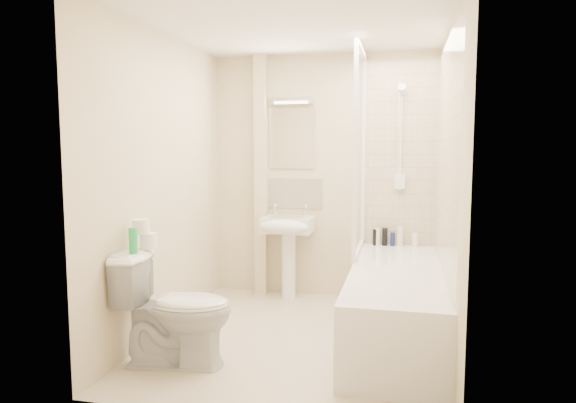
# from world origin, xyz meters

# --- Properties ---
(floor) EXTENTS (2.50, 2.50, 0.00)m
(floor) POSITION_xyz_m (0.00, 0.00, 0.00)
(floor) COLOR beige
(floor) RESTS_ON ground
(wall_back) EXTENTS (2.20, 0.02, 2.40)m
(wall_back) POSITION_xyz_m (0.00, 1.25, 1.20)
(wall_back) COLOR beige
(wall_back) RESTS_ON ground
(wall_left) EXTENTS (0.02, 2.50, 2.40)m
(wall_left) POSITION_xyz_m (-1.10, 0.00, 1.20)
(wall_left) COLOR beige
(wall_left) RESTS_ON ground
(wall_right) EXTENTS (0.02, 2.50, 2.40)m
(wall_right) POSITION_xyz_m (1.10, 0.00, 1.20)
(wall_right) COLOR beige
(wall_right) RESTS_ON ground
(ceiling) EXTENTS (2.20, 2.50, 0.02)m
(ceiling) POSITION_xyz_m (0.00, 0.00, 2.40)
(ceiling) COLOR white
(ceiling) RESTS_ON wall_back
(tile_back) EXTENTS (0.70, 0.01, 1.75)m
(tile_back) POSITION_xyz_m (0.75, 1.24, 1.42)
(tile_back) COLOR beige
(tile_back) RESTS_ON wall_back
(tile_right) EXTENTS (0.01, 2.10, 1.75)m
(tile_right) POSITION_xyz_m (1.09, 0.20, 1.42)
(tile_right) COLOR beige
(tile_right) RESTS_ON wall_right
(pipe_boxing) EXTENTS (0.12, 0.12, 2.40)m
(pipe_boxing) POSITION_xyz_m (-0.62, 1.19, 1.20)
(pipe_boxing) COLOR beige
(pipe_boxing) RESTS_ON ground
(splashback) EXTENTS (0.60, 0.02, 0.30)m
(splashback) POSITION_xyz_m (-0.31, 1.24, 1.03)
(splashback) COLOR beige
(splashback) RESTS_ON wall_back
(mirror) EXTENTS (0.46, 0.01, 0.60)m
(mirror) POSITION_xyz_m (-0.31, 1.24, 1.58)
(mirror) COLOR white
(mirror) RESTS_ON wall_back
(strip_light) EXTENTS (0.42, 0.07, 0.07)m
(strip_light) POSITION_xyz_m (-0.31, 1.22, 1.95)
(strip_light) COLOR silver
(strip_light) RESTS_ON wall_back
(bathtub) EXTENTS (0.70, 2.10, 0.55)m
(bathtub) POSITION_xyz_m (0.75, 0.20, 0.29)
(bathtub) COLOR white
(bathtub) RESTS_ON ground
(shower_screen) EXTENTS (0.04, 0.92, 1.80)m
(shower_screen) POSITION_xyz_m (0.40, 0.80, 1.45)
(shower_screen) COLOR white
(shower_screen) RESTS_ON bathtub
(shower_fixture) EXTENTS (0.10, 0.16, 0.99)m
(shower_fixture) POSITION_xyz_m (0.75, 1.19, 1.55)
(shower_fixture) COLOR white
(shower_fixture) RESTS_ON wall_back
(pedestal_sink) EXTENTS (0.48, 0.46, 0.93)m
(pedestal_sink) POSITION_xyz_m (-0.31, 1.01, 0.65)
(pedestal_sink) COLOR white
(pedestal_sink) RESTS_ON ground
(bottle_black_a) EXTENTS (0.05, 0.05, 0.16)m
(bottle_black_a) POSITION_xyz_m (0.53, 1.16, 0.63)
(bottle_black_a) COLOR black
(bottle_black_a) RESTS_ON bathtub
(bottle_white_a) EXTENTS (0.06, 0.06, 0.17)m
(bottle_white_a) POSITION_xyz_m (0.55, 1.16, 0.63)
(bottle_white_a) COLOR white
(bottle_white_a) RESTS_ON bathtub
(bottle_black_b) EXTENTS (0.05, 0.05, 0.17)m
(bottle_black_b) POSITION_xyz_m (0.62, 1.16, 0.64)
(bottle_black_b) COLOR black
(bottle_black_b) RESTS_ON bathtub
(bottle_blue) EXTENTS (0.05, 0.05, 0.13)m
(bottle_blue) POSITION_xyz_m (0.69, 1.16, 0.61)
(bottle_blue) COLOR navy
(bottle_blue) RESTS_ON bathtub
(bottle_cream) EXTENTS (0.06, 0.06, 0.19)m
(bottle_cream) POSITION_xyz_m (0.76, 1.16, 0.64)
(bottle_cream) COLOR beige
(bottle_cream) RESTS_ON bathtub
(bottle_white_b) EXTENTS (0.05, 0.05, 0.13)m
(bottle_white_b) POSITION_xyz_m (0.91, 1.16, 0.62)
(bottle_white_b) COLOR white
(bottle_white_b) RESTS_ON bathtub
(toilet) EXTENTS (0.63, 0.88, 0.79)m
(toilet) POSITION_xyz_m (-0.72, -0.64, 0.39)
(toilet) COLOR white
(toilet) RESTS_ON ground
(toilet_roll_lower) EXTENTS (0.12, 0.12, 0.11)m
(toilet_roll_lower) POSITION_xyz_m (-0.95, -0.56, 0.84)
(toilet_roll_lower) COLOR white
(toilet_roll_lower) RESTS_ON toilet
(toilet_roll_upper) EXTENTS (0.12, 0.12, 0.10)m
(toilet_roll_upper) POSITION_xyz_m (-0.99, -0.59, 0.94)
(toilet_roll_upper) COLOR white
(toilet_roll_upper) RESTS_ON toilet_roll_lower
(green_bottle) EXTENTS (0.06, 0.06, 0.17)m
(green_bottle) POSITION_xyz_m (-0.96, -0.74, 0.87)
(green_bottle) COLOR green
(green_bottle) RESTS_ON toilet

